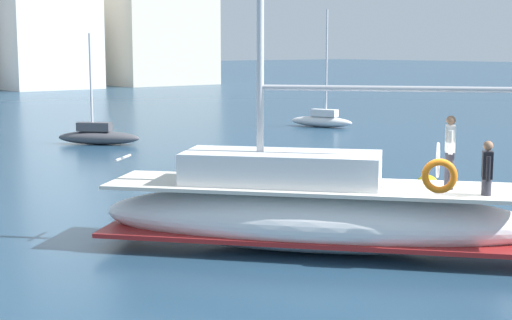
# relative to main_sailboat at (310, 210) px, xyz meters

# --- Properties ---
(ground_plane) EXTENTS (400.00, 400.00, 0.00)m
(ground_plane) POSITION_rel_main_sailboat_xyz_m (1.49, -1.89, -0.90)
(ground_plane) COLOR navy
(main_sailboat) EXTENTS (7.93, 8.95, 11.66)m
(main_sailboat) POSITION_rel_main_sailboat_xyz_m (0.00, 0.00, 0.00)
(main_sailboat) COLOR white
(main_sailboat) RESTS_ON ground
(moored_sloop_near) EXTENTS (2.11, 3.83, 6.54)m
(moored_sloop_near) POSITION_rel_main_sailboat_xyz_m (18.94, 19.10, -0.43)
(moored_sloop_near) COLOR white
(moored_sloop_near) RESTS_ON ground
(moored_catamaran) EXTENTS (3.29, 3.50, 5.10)m
(moored_catamaran) POSITION_rel_main_sailboat_xyz_m (5.37, 19.97, -0.46)
(moored_catamaran) COLOR #4C4C51
(moored_catamaran) RESTS_ON ground
(mooring_buoy) EXTENTS (0.74, 0.74, 0.97)m
(mooring_buoy) POSITION_rel_main_sailboat_xyz_m (7.35, 2.55, -0.68)
(mooring_buoy) COLOR yellow
(mooring_buoy) RESTS_ON ground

